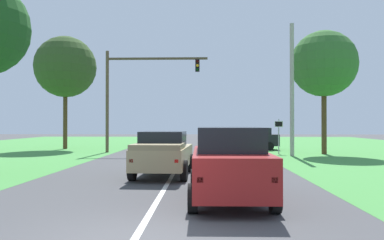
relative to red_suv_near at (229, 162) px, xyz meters
The scene contains 10 objects.
ground_plane 8.84m from the red_suv_near, 103.35° to the left, with size 120.00×120.00×0.00m, color #424244.
lane_centre_stripe 3.37m from the red_suv_near, 129.38° to the right, with size 0.16×42.74×0.01m, color white.
red_suv_near is the anchor object (origin of this frame).
pickup_truck_lead 5.57m from the red_suv_near, 115.23° to the left, with size 2.42×4.93×1.85m.
traffic_light 19.68m from the red_suv_near, 108.14° to the left, with size 7.74×0.40×7.71m.
keep_moving_sign 17.86m from the red_suv_near, 74.64° to the left, with size 0.60×0.09×2.50m.
oak_tree_right 19.58m from the red_suv_near, 65.09° to the left, with size 4.72×4.72×8.84m.
crossing_suv_far 21.94m from the red_suv_near, 81.13° to the left, with size 4.40×2.11×1.83m.
utility_pole_right 16.56m from the red_suv_near, 71.07° to the left, with size 0.28×0.28×8.94m, color #9E998E.
extra_tree_1 26.24m from the red_suv_near, 119.61° to the left, with size 5.26×5.26×9.72m.
Camera 1 is at (1.29, -7.22, 2.17)m, focal length 36.49 mm.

